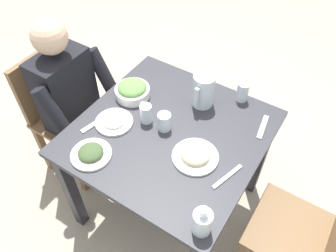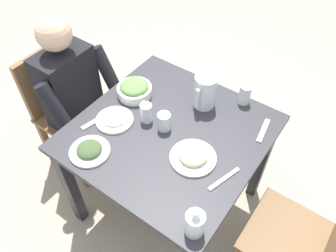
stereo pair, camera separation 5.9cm
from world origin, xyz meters
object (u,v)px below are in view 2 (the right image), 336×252
object	(u,v)px
chair_near	(65,106)
plate_beans	(193,156)
salad_bowl	(134,89)
diner_near	(83,102)
oil_carafe	(195,224)
dining_table	(169,146)
plate_yoghurt	(114,119)
salt_shaker	(144,106)
chair_far	(308,243)
water_glass_far_left	(245,94)
plate_dolmas	(89,150)
water_glass_near_right	(146,113)
water_glass_near_left	(164,121)
water_pitcher	(205,91)

from	to	relation	value
chair_near	plate_beans	world-z (taller)	chair_near
chair_near	salad_bowl	size ratio (longest dim) A/B	4.53
salad_bowl	diner_near	bearing A→B (deg)	-61.73
salad_bowl	oil_carafe	distance (m)	0.86
dining_table	salad_bowl	size ratio (longest dim) A/B	4.77
plate_yoghurt	salt_shaker	distance (m)	0.18
chair_far	chair_near	bearing A→B (deg)	-88.88
diner_near	oil_carafe	bearing A→B (deg)	71.54
chair_far	water_glass_far_left	bearing A→B (deg)	-125.31
plate_dolmas	plate_yoghurt	bearing A→B (deg)	-169.44
diner_near	salt_shaker	world-z (taller)	diner_near
plate_dolmas	water_glass_near_right	size ratio (longest dim) A/B	1.86
water_glass_near_left	plate_dolmas	bearing A→B (deg)	-30.23
plate_dolmas	salt_shaker	world-z (taller)	salt_shaker
water_glass_near_left	oil_carafe	distance (m)	0.57
plate_dolmas	oil_carafe	size ratio (longest dim) A/B	1.20
plate_dolmas	water_glass_far_left	bearing A→B (deg)	149.62
chair_near	diner_near	bearing A→B (deg)	90.00
chair_near	dining_table	bearing A→B (deg)	93.26
salt_shaker	water_glass_near_right	bearing A→B (deg)	46.77
plate_beans	water_glass_near_right	distance (m)	0.35
water_glass_near_right	diner_near	bearing A→B (deg)	-85.13
plate_beans	water_glass_near_left	size ratio (longest dim) A/B	2.29
dining_table	plate_beans	world-z (taller)	plate_beans
chair_far	plate_yoghurt	world-z (taller)	chair_far
chair_near	diner_near	xyz separation A→B (m)	(0.00, 0.20, 0.15)
salad_bowl	plate_beans	bearing A→B (deg)	69.89
chair_far	oil_carafe	xyz separation A→B (m)	(0.36, -0.42, 0.30)
plate_beans	oil_carafe	xyz separation A→B (m)	(0.30, 0.20, 0.04)
plate_beans	chair_near	bearing A→B (deg)	-91.86
dining_table	salt_shaker	world-z (taller)	salt_shaker
chair_near	plate_yoghurt	size ratio (longest dim) A/B	4.46
oil_carafe	water_pitcher	bearing A→B (deg)	-151.41
diner_near	water_glass_near_right	size ratio (longest dim) A/B	11.09
dining_table	water_pitcher	bearing A→B (deg)	171.80
water_pitcher	plate_beans	bearing A→B (deg)	24.00
salad_bowl	water_glass_far_left	size ratio (longest dim) A/B	1.72
salt_shaker	plate_dolmas	bearing A→B (deg)	-5.08
salad_bowl	chair_far	bearing A→B (deg)	83.78
water_pitcher	plate_dolmas	world-z (taller)	water_pitcher
diner_near	plate_yoghurt	xyz separation A→B (m)	(0.07, 0.33, 0.11)
water_glass_near_right	oil_carafe	xyz separation A→B (m)	(0.37, 0.53, 0.00)
plate_dolmas	plate_yoghurt	xyz separation A→B (m)	(-0.23, -0.04, -0.00)
dining_table	diner_near	xyz separation A→B (m)	(0.05, -0.61, 0.02)
plate_yoghurt	water_glass_far_left	distance (m)	0.71
water_glass_near_left	oil_carafe	world-z (taller)	oil_carafe
dining_table	water_pitcher	world-z (taller)	water_pitcher
plate_beans	plate_yoghurt	world-z (taller)	plate_beans
chair_far	salt_shaker	xyz separation A→B (m)	(-0.06, -1.01, 0.27)
water_glass_near_left	salt_shaker	distance (m)	0.17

